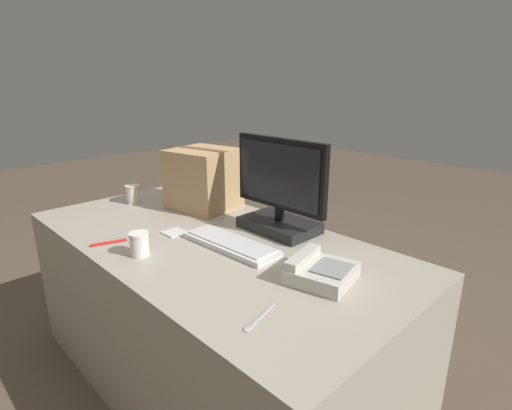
# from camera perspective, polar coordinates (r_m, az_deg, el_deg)

# --- Properties ---
(ground_plane) EXTENTS (12.00, 12.00, 0.00)m
(ground_plane) POSITION_cam_1_polar(r_m,az_deg,el_deg) (2.14, -6.07, -23.36)
(ground_plane) COLOR brown
(office_desk) EXTENTS (1.80, 0.90, 0.74)m
(office_desk) POSITION_cam_1_polar(r_m,az_deg,el_deg) (1.92, -6.44, -15.01)
(office_desk) COLOR #A89E8E
(office_desk) RESTS_ON ground_plane
(monitor) EXTENTS (0.50, 0.22, 0.42)m
(monitor) POSITION_cam_1_polar(r_m,az_deg,el_deg) (1.78, 3.37, 1.30)
(monitor) COLOR black
(monitor) RESTS_ON office_desk
(keyboard) EXTENTS (0.45, 0.17, 0.03)m
(keyboard) POSITION_cam_1_polar(r_m,az_deg,el_deg) (1.65, -3.69, -5.52)
(keyboard) COLOR silver
(keyboard) RESTS_ON office_desk
(desk_phone) EXTENTS (0.24, 0.25, 0.08)m
(desk_phone) POSITION_cam_1_polar(r_m,az_deg,el_deg) (1.40, 9.15, -9.32)
(desk_phone) COLOR beige
(desk_phone) RESTS_ON office_desk
(paper_cup_left) EXTENTS (0.08, 0.08, 0.10)m
(paper_cup_left) POSITION_cam_1_polar(r_m,az_deg,el_deg) (2.31, -17.20, 1.49)
(paper_cup_left) COLOR beige
(paper_cup_left) RESTS_ON office_desk
(paper_cup_right) EXTENTS (0.08, 0.08, 0.09)m
(paper_cup_right) POSITION_cam_1_polar(r_m,az_deg,el_deg) (1.62, -16.32, -5.37)
(paper_cup_right) COLOR white
(paper_cup_right) RESTS_ON office_desk
(spoon) EXTENTS (0.06, 0.17, 0.00)m
(spoon) POSITION_cam_1_polar(r_m,az_deg,el_deg) (1.18, -0.07, -16.31)
(spoon) COLOR #B2B2B7
(spoon) RESTS_ON office_desk
(cardboard_box) EXTENTS (0.37, 0.36, 0.32)m
(cardboard_box) POSITION_cam_1_polar(r_m,az_deg,el_deg) (2.13, -7.48, 3.75)
(cardboard_box) COLOR tan
(cardboard_box) RESTS_ON office_desk
(pen_marker) EXTENTS (0.05, 0.14, 0.01)m
(pen_marker) POSITION_cam_1_polar(r_m,az_deg,el_deg) (1.79, -20.30, -5.04)
(pen_marker) COLOR red
(pen_marker) RESTS_ON office_desk
(sticky_note_pad) EXTENTS (0.09, 0.09, 0.01)m
(sticky_note_pad) POSITION_cam_1_polar(r_m,az_deg,el_deg) (1.83, -11.56, -3.87)
(sticky_note_pad) COLOR silver
(sticky_note_pad) RESTS_ON office_desk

